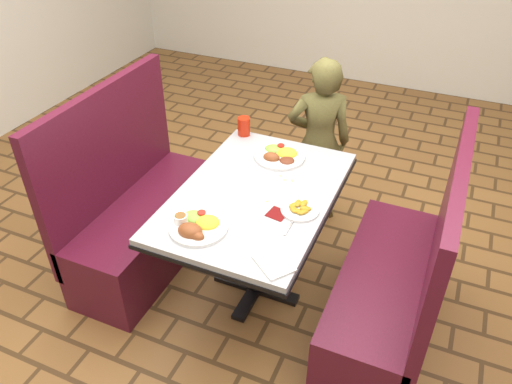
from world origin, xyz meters
TOP-DOWN VIEW (x-y plane):
  - dining_table at (0.00, 0.00)m, footprint 0.81×1.21m
  - booth_bench_left at (-0.80, 0.00)m, footprint 0.47×1.20m
  - booth_bench_right at (0.80, 0.00)m, footprint 0.47×1.20m
  - diner_person at (0.08, 0.89)m, footprint 0.52×0.44m
  - near_dinner_plate at (-0.14, -0.40)m, footprint 0.29×0.29m
  - far_dinner_plate at (-0.01, 0.39)m, footprint 0.30×0.30m
  - plantain_plate at (0.27, -0.06)m, footprint 0.20×0.20m
  - maroon_napkin at (0.18, -0.13)m, footprint 0.11×0.11m
  - spoon_utensil at (0.27, -0.21)m, footprint 0.01×0.14m
  - red_tumbler at (-0.33, 0.56)m, footprint 0.08×0.08m
  - paper_napkin at (0.30, -0.48)m, footprint 0.23×0.22m
  - knife_utensil at (-0.09, -0.40)m, footprint 0.02×0.17m
  - fork_utensil at (-0.10, -0.39)m, footprint 0.03×0.15m
  - lettuce_shreds at (0.04, 0.06)m, footprint 0.28×0.32m

SIDE VIEW (x-z plane):
  - booth_bench_left at x=-0.80m, z-range -0.26..0.92m
  - booth_bench_right at x=0.80m, z-range -0.26..0.92m
  - diner_person at x=0.08m, z-range 0.00..1.21m
  - dining_table at x=0.00m, z-range 0.28..1.03m
  - lettuce_shreds at x=0.04m, z-range 0.75..0.75m
  - maroon_napkin at x=0.18m, z-range 0.75..0.75m
  - spoon_utensil at x=0.27m, z-range 0.75..0.76m
  - paper_napkin at x=0.30m, z-range 0.75..0.76m
  - fork_utensil at x=-0.10m, z-range 0.76..0.76m
  - knife_utensil at x=-0.09m, z-range 0.76..0.76m
  - plantain_plate at x=0.27m, z-range 0.75..0.78m
  - far_dinner_plate at x=-0.01m, z-range 0.74..0.82m
  - near_dinner_plate at x=-0.14m, z-range 0.74..0.83m
  - red_tumbler at x=-0.33m, z-range 0.75..0.87m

